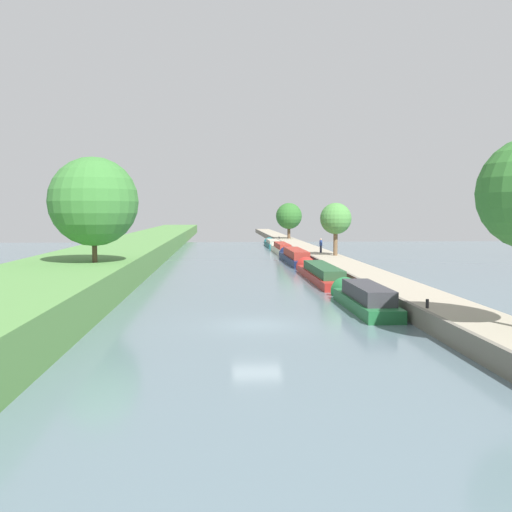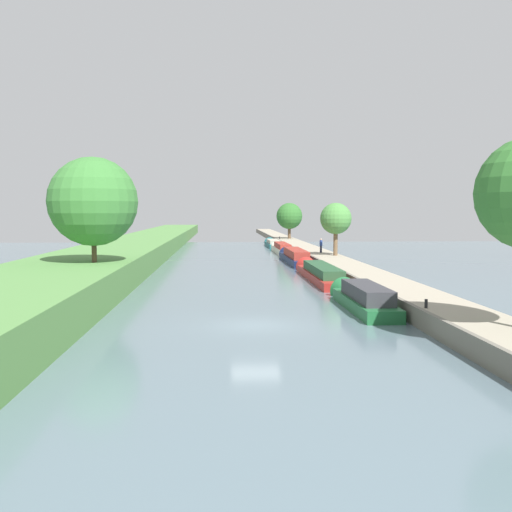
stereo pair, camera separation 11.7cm
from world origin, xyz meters
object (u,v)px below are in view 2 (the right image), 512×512
object	(u,v)px
narrowboat_green	(362,298)
person_walking	(321,245)
narrowboat_teal	(272,244)
narrowboat_red	(319,273)
narrowboat_navy	(294,257)
mooring_bollard_far	(279,238)
narrowboat_cream	(281,249)
mooring_bollard_near	(426,304)

from	to	relation	value
narrowboat_green	person_walking	xyz separation A→B (m)	(3.36, 33.20, 1.21)
narrowboat_teal	person_walking	size ratio (longest dim) A/B	7.28
narrowboat_red	person_walking	world-z (taller)	person_walking
narrowboat_navy	narrowboat_teal	size ratio (longest dim) A/B	1.28
person_walking	mooring_bollard_far	size ratio (longest dim) A/B	3.69
person_walking	mooring_bollard_far	xyz separation A→B (m)	(-1.51, 33.37, -0.65)
narrowboat_red	narrowboat_teal	size ratio (longest dim) A/B	1.31
narrowboat_red	narrowboat_cream	size ratio (longest dim) A/B	1.13
narrowboat_navy	mooring_bollard_far	world-z (taller)	narrowboat_navy
narrowboat_red	narrowboat_cream	bearing A→B (deg)	89.89
narrowboat_red	narrowboat_teal	world-z (taller)	narrowboat_red
mooring_bollard_near	narrowboat_cream	bearing A→B (deg)	92.01
narrowboat_green	narrowboat_teal	world-z (taller)	narrowboat_green
narrowboat_green	mooring_bollard_far	distance (m)	66.60
narrowboat_green	mooring_bollard_far	size ratio (longest dim) A/B	22.77
narrowboat_teal	narrowboat_green	bearing A→B (deg)	-90.10
narrowboat_cream	person_walking	distance (m)	13.38
narrowboat_navy	mooring_bollard_near	size ratio (longest dim) A/B	34.37
narrowboat_teal	mooring_bollard_far	size ratio (longest dim) A/B	26.85
narrowboat_cream	mooring_bollard_far	xyz separation A→B (m)	(1.82, 20.47, 0.58)
narrowboat_red	person_walking	distance (m)	18.88
narrowboat_teal	mooring_bollard_near	bearing A→B (deg)	-88.51
narrowboat_green	mooring_bollard_near	xyz separation A→B (m)	(1.85, -5.74, 0.56)
narrowboat_red	narrowboat_navy	size ratio (longest dim) A/B	1.02
narrowboat_teal	person_walking	world-z (taller)	person_walking
mooring_bollard_far	person_walking	bearing A→B (deg)	-87.40
narrowboat_red	person_walking	size ratio (longest dim) A/B	9.52
narrowboat_green	mooring_bollard_far	world-z (taller)	narrowboat_green
narrowboat_green	narrowboat_red	distance (m)	14.67
narrowboat_green	person_walking	world-z (taller)	person_walking
mooring_bollard_near	mooring_bollard_far	xyz separation A→B (m)	(0.00, 72.31, 0.00)
narrowboat_green	mooring_bollard_far	bearing A→B (deg)	88.41
narrowboat_green	narrowboat_navy	world-z (taller)	narrowboat_navy
narrowboat_teal	narrowboat_navy	bearing A→B (deg)	-90.28
person_walking	mooring_bollard_far	bearing A→B (deg)	92.60
narrowboat_navy	narrowboat_teal	world-z (taller)	narrowboat_navy
narrowboat_cream	narrowboat_teal	size ratio (longest dim) A/B	1.16
narrowboat_cream	mooring_bollard_far	bearing A→B (deg)	84.92
mooring_bollard_near	narrowboat_green	bearing A→B (deg)	107.82
narrowboat_green	narrowboat_teal	distance (m)	61.04
person_walking	mooring_bollard_near	bearing A→B (deg)	-92.23
narrowboat_cream	person_walking	bearing A→B (deg)	-75.52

